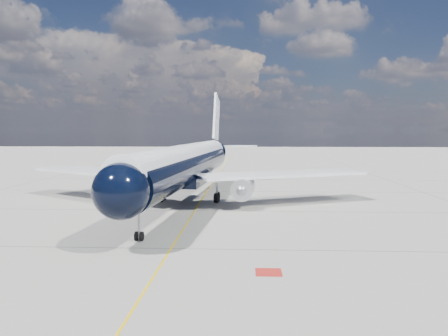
# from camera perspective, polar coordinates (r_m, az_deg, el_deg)

# --- Properties ---
(ground) EXTENTS (320.00, 320.00, 0.00)m
(ground) POSITION_cam_1_polar(r_m,az_deg,el_deg) (66.58, -1.86, -2.44)
(ground) COLOR gray
(ground) RESTS_ON ground
(taxiway_centerline) EXTENTS (0.16, 160.00, 0.01)m
(taxiway_centerline) POSITION_cam_1_polar(r_m,az_deg,el_deg) (61.65, -2.24, -3.03)
(taxiway_centerline) COLOR #E1B30B
(taxiway_centerline) RESTS_ON ground
(red_marking) EXTENTS (1.60, 1.60, 0.01)m
(red_marking) POSITION_cam_1_polar(r_m,az_deg,el_deg) (27.24, 5.85, -13.40)
(red_marking) COLOR maroon
(red_marking) RESTS_ON ground
(main_airliner) EXTENTS (42.13, 51.43, 14.85)m
(main_airliner) POSITION_cam_1_polar(r_m,az_deg,el_deg) (52.15, -4.63, 0.59)
(main_airliner) COLOR black
(main_airliner) RESTS_ON ground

